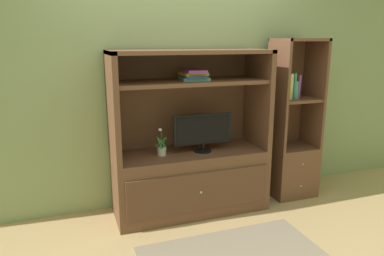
{
  "coord_description": "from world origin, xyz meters",
  "views": [
    {
      "loc": [
        -1.13,
        -2.81,
        1.69
      ],
      "look_at": [
        0.0,
        0.35,
        0.87
      ],
      "focal_mm": 33.67,
      "sensor_mm": 36.0,
      "label": 1
    }
  ],
  "objects_px": {
    "upright_book_row": "(289,87)",
    "potted_plant": "(162,149)",
    "tv_monitor": "(203,131)",
    "bookshelf_tall": "(292,146)",
    "media_console": "(190,162)",
    "magazine_stack": "(194,75)"
  },
  "relations": [
    {
      "from": "media_console",
      "to": "magazine_stack",
      "type": "bearing_deg",
      "value": -11.04
    },
    {
      "from": "upright_book_row",
      "to": "magazine_stack",
      "type": "bearing_deg",
      "value": 179.95
    },
    {
      "from": "potted_plant",
      "to": "magazine_stack",
      "type": "bearing_deg",
      "value": 3.89
    },
    {
      "from": "tv_monitor",
      "to": "bookshelf_tall",
      "type": "distance_m",
      "value": 1.11
    },
    {
      "from": "tv_monitor",
      "to": "bookshelf_tall",
      "type": "xyz_separation_m",
      "value": [
        1.08,
        0.05,
        -0.28
      ]
    },
    {
      "from": "potted_plant",
      "to": "bookshelf_tall",
      "type": "xyz_separation_m",
      "value": [
        1.49,
        0.03,
        -0.12
      ]
    },
    {
      "from": "media_console",
      "to": "potted_plant",
      "type": "relative_size",
      "value": 5.92
    },
    {
      "from": "potted_plant",
      "to": "upright_book_row",
      "type": "relative_size",
      "value": 0.98
    },
    {
      "from": "potted_plant",
      "to": "upright_book_row",
      "type": "bearing_deg",
      "value": 0.89
    },
    {
      "from": "magazine_stack",
      "to": "media_console",
      "type": "bearing_deg",
      "value": 168.96
    },
    {
      "from": "potted_plant",
      "to": "upright_book_row",
      "type": "distance_m",
      "value": 1.5
    },
    {
      "from": "magazine_stack",
      "to": "upright_book_row",
      "type": "distance_m",
      "value": 1.08
    },
    {
      "from": "potted_plant",
      "to": "magazine_stack",
      "type": "height_order",
      "value": "magazine_stack"
    },
    {
      "from": "potted_plant",
      "to": "bookshelf_tall",
      "type": "height_order",
      "value": "bookshelf_tall"
    },
    {
      "from": "media_console",
      "to": "upright_book_row",
      "type": "xyz_separation_m",
      "value": [
        1.1,
        -0.01,
        0.71
      ]
    },
    {
      "from": "potted_plant",
      "to": "magazine_stack",
      "type": "xyz_separation_m",
      "value": [
        0.33,
        0.02,
        0.69
      ]
    },
    {
      "from": "upright_book_row",
      "to": "potted_plant",
      "type": "bearing_deg",
      "value": -179.11
    },
    {
      "from": "tv_monitor",
      "to": "bookshelf_tall",
      "type": "relative_size",
      "value": 0.35
    },
    {
      "from": "media_console",
      "to": "upright_book_row",
      "type": "distance_m",
      "value": 1.31
    },
    {
      "from": "magazine_stack",
      "to": "tv_monitor",
      "type": "bearing_deg",
      "value": -27.37
    },
    {
      "from": "media_console",
      "to": "potted_plant",
      "type": "xyz_separation_m",
      "value": [
        -0.3,
        -0.03,
        0.17
      ]
    },
    {
      "from": "bookshelf_tall",
      "to": "upright_book_row",
      "type": "bearing_deg",
      "value": -173.01
    }
  ]
}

